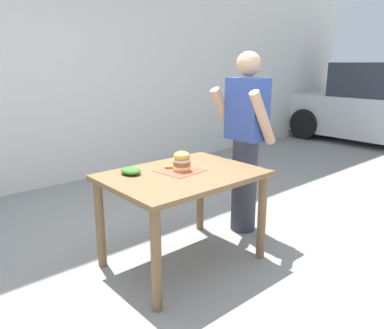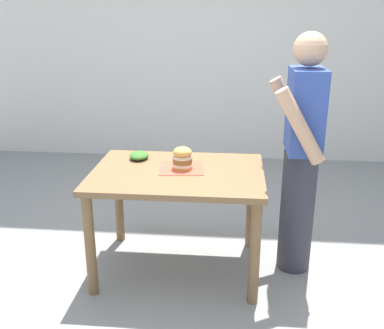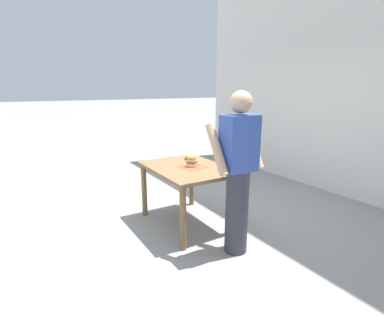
{
  "view_description": "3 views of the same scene",
  "coord_description": "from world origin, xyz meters",
  "px_view_note": "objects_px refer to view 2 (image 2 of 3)",
  "views": [
    {
      "loc": [
        2.15,
        -1.77,
        1.58
      ],
      "look_at": [
        0.0,
        0.1,
        0.81
      ],
      "focal_mm": 35.0,
      "sensor_mm": 36.0,
      "label": 1
    },
    {
      "loc": [
        2.9,
        0.37,
        1.82
      ],
      "look_at": [
        0.0,
        0.1,
        0.81
      ],
      "focal_mm": 42.0,
      "sensor_mm": 36.0,
      "label": 2
    },
    {
      "loc": [
        1.82,
        3.09,
        1.72
      ],
      "look_at": [
        0.0,
        0.1,
        0.81
      ],
      "focal_mm": 28.0,
      "sensor_mm": 36.0,
      "label": 3
    }
  ],
  "objects_px": {
    "patio_table": "(178,187)",
    "diner_across_table": "(301,153)",
    "side_salad": "(139,155)",
    "pickle_spear": "(180,162)",
    "sandwich": "(183,158)"
  },
  "relations": [
    {
      "from": "diner_across_table",
      "to": "pickle_spear",
      "type": "bearing_deg",
      "value": -94.03
    },
    {
      "from": "patio_table",
      "to": "sandwich",
      "type": "relative_size",
      "value": 6.11
    },
    {
      "from": "pickle_spear",
      "to": "diner_across_table",
      "type": "distance_m",
      "value": 0.86
    },
    {
      "from": "patio_table",
      "to": "sandwich",
      "type": "xyz_separation_m",
      "value": [
        -0.04,
        0.03,
        0.2
      ]
    },
    {
      "from": "pickle_spear",
      "to": "side_salad",
      "type": "distance_m",
      "value": 0.32
    },
    {
      "from": "patio_table",
      "to": "side_salad",
      "type": "xyz_separation_m",
      "value": [
        -0.24,
        -0.32,
        0.14
      ]
    },
    {
      "from": "patio_table",
      "to": "diner_across_table",
      "type": "distance_m",
      "value": 0.88
    },
    {
      "from": "sandwich",
      "to": "pickle_spear",
      "type": "xyz_separation_m",
      "value": [
        -0.11,
        -0.04,
        -0.07
      ]
    },
    {
      "from": "patio_table",
      "to": "diner_across_table",
      "type": "height_order",
      "value": "diner_across_table"
    },
    {
      "from": "patio_table",
      "to": "sandwich",
      "type": "distance_m",
      "value": 0.21
    },
    {
      "from": "pickle_spear",
      "to": "diner_across_table",
      "type": "relative_size",
      "value": 0.05
    },
    {
      "from": "pickle_spear",
      "to": "side_salad",
      "type": "xyz_separation_m",
      "value": [
        -0.08,
        -0.31,
        0.01
      ]
    },
    {
      "from": "sandwich",
      "to": "side_salad",
      "type": "xyz_separation_m",
      "value": [
        -0.19,
        -0.35,
        -0.06
      ]
    },
    {
      "from": "side_salad",
      "to": "diner_across_table",
      "type": "bearing_deg",
      "value": 83.06
    },
    {
      "from": "patio_table",
      "to": "side_salad",
      "type": "height_order",
      "value": "side_salad"
    }
  ]
}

